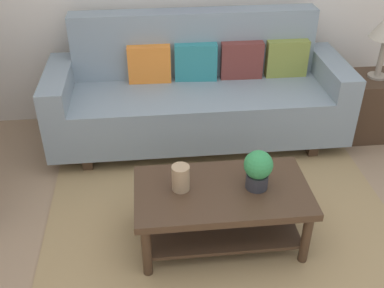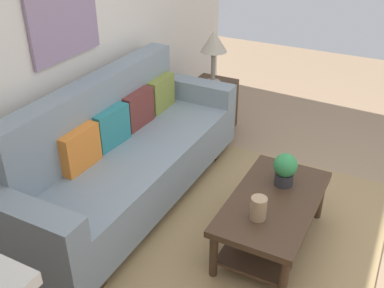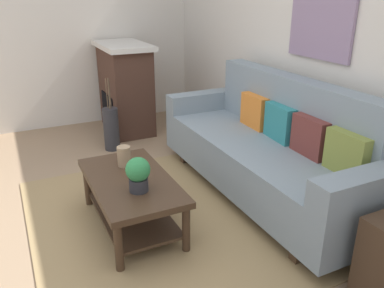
% 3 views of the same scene
% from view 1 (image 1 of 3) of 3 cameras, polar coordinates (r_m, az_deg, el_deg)
% --- Properties ---
extents(ground_plane, '(9.77, 9.77, 0.00)m').
position_cam_1_polar(ground_plane, '(2.97, 5.10, -15.64)').
color(ground_plane, '#9E7F60').
extents(area_rug, '(2.44, 1.99, 0.01)m').
position_cam_1_polar(area_rug, '(3.31, 3.53, -9.09)').
color(area_rug, '#A38456').
rests_on(area_rug, ground_plane).
extents(couch, '(2.49, 0.84, 1.08)m').
position_cam_1_polar(couch, '(3.96, 0.67, 6.22)').
color(couch, gray).
rests_on(couch, ground_plane).
extents(throw_pillow_orange, '(0.36, 0.13, 0.32)m').
position_cam_1_polar(throw_pillow_orange, '(3.94, -5.35, 9.95)').
color(throw_pillow_orange, orange).
rests_on(throw_pillow_orange, couch).
extents(throw_pillow_teal, '(0.37, 0.15, 0.32)m').
position_cam_1_polar(throw_pillow_teal, '(3.96, 0.48, 10.23)').
color(throw_pillow_teal, teal).
rests_on(throw_pillow_teal, couch).
extents(throw_pillow_maroon, '(0.36, 0.13, 0.32)m').
position_cam_1_polar(throw_pillow_maroon, '(4.02, 6.20, 10.41)').
color(throw_pillow_maroon, brown).
rests_on(throw_pillow_maroon, couch).
extents(throw_pillow_olive, '(0.36, 0.12, 0.32)m').
position_cam_1_polar(throw_pillow_olive, '(4.12, 11.69, 10.48)').
color(throw_pillow_olive, olive).
rests_on(throw_pillow_olive, couch).
extents(coffee_table, '(1.10, 0.60, 0.43)m').
position_cam_1_polar(coffee_table, '(2.94, 3.72, -7.38)').
color(coffee_table, '#422D1E').
rests_on(coffee_table, ground_plane).
extents(tabletop_vase, '(0.11, 0.11, 0.17)m').
position_cam_1_polar(tabletop_vase, '(2.82, -1.41, -4.25)').
color(tabletop_vase, tan).
rests_on(tabletop_vase, coffee_table).
extents(potted_plant_tabletop, '(0.18, 0.18, 0.26)m').
position_cam_1_polar(potted_plant_tabletop, '(2.82, 8.24, -3.09)').
color(potted_plant_tabletop, '#2D2D33').
rests_on(potted_plant_tabletop, coffee_table).
extents(side_table, '(0.44, 0.44, 0.56)m').
position_cam_1_polar(side_table, '(4.39, 21.31, 4.48)').
color(side_table, '#422D1E').
rests_on(side_table, ground_plane).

